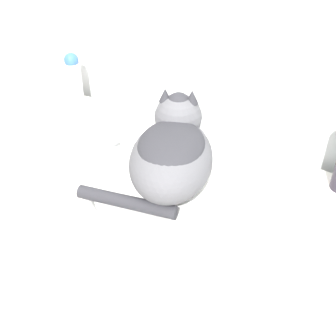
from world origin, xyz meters
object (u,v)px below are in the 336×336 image
(cat, at_px, (172,150))
(cream_tube, at_px, (176,294))
(deodorant_stick, at_px, (74,78))
(faucet, at_px, (113,136))

(cat, relative_size, cream_tube, 2.09)
(deodorant_stick, xyz_separation_m, cream_tube, (0.67, -0.48, -0.06))
(faucet, relative_size, cream_tube, 1.00)
(cream_tube, bearing_deg, deodorant_stick, 144.61)
(faucet, bearing_deg, deodorant_stick, 164.31)
(cat, xyz_separation_m, cream_tube, (0.16, -0.24, -0.11))
(cat, xyz_separation_m, faucet, (-0.20, 0.05, -0.06))
(cat, height_order, cream_tube, cat)
(faucet, bearing_deg, cat, 2.92)
(cat, distance_m, cream_tube, 0.30)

